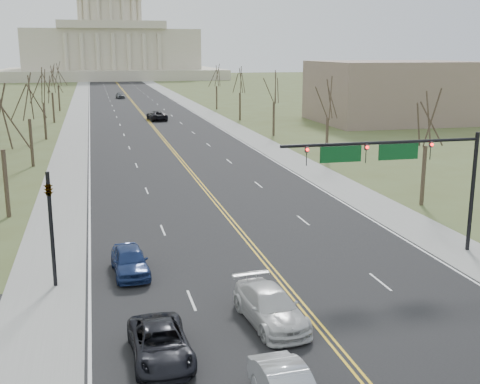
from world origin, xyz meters
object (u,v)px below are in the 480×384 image
car_far_sb (120,95)px  car_far_nb (157,115)px  car_sb_outer_lead (160,344)px  car_sb_outer_second (130,261)px  car_sb_inner_second (270,307)px  signal_mast (397,160)px  signal_left (51,216)px

car_far_sb → car_far_nb: bearing=-92.9°
car_sb_outer_lead → car_far_nb: (8.62, 82.67, 0.15)m
car_sb_outer_lead → car_sb_outer_second: bearing=91.7°
car_sb_outer_lead → car_sb_inner_second: size_ratio=0.92×
car_sb_inner_second → car_sb_outer_second: (-5.66, 7.53, -0.01)m
signal_mast → car_sb_outer_second: bearing=177.1°
car_sb_outer_second → signal_mast: bearing=-6.2°
signal_mast → signal_left: 19.06m
car_sb_outer_lead → signal_left: bearing=114.8°
signal_left → car_sb_outer_lead: size_ratio=1.24×
signal_left → car_sb_inner_second: bearing=-35.5°
signal_left → car_sb_outer_second: size_ratio=1.34×
car_sb_inner_second → car_far_nb: car_far_nb is taller
signal_left → car_far_sb: (9.20, 123.63, -2.94)m
signal_mast → car_sb_inner_second: 12.64m
signal_mast → car_sb_outer_second: (-15.09, 0.76, -4.99)m
signal_left → car_sb_outer_lead: signal_left is taller
car_sb_outer_lead → car_sb_outer_second: car_sb_outer_second is taller
car_sb_inner_second → car_far_sb: 130.41m
car_sb_outer_lead → car_far_sb: 132.60m
signal_left → car_far_nb: (13.03, 73.79, -2.88)m
car_far_nb → car_far_sb: bearing=-91.9°
car_sb_outer_lead → car_sb_outer_second: size_ratio=1.08×
signal_left → car_far_sb: signal_left is taller
signal_left → car_sb_inner_second: (9.51, -6.77, -2.93)m
car_sb_inner_second → car_far_nb: 80.64m
car_sb_inner_second → car_far_nb: bearing=81.7°
signal_left → car_sb_outer_second: bearing=11.2°
car_sb_outer_lead → signal_mast: bearing=29.7°
car_sb_outer_lead → car_far_sb: bearing=86.2°
signal_left → car_sb_outer_second: 4.90m
signal_mast → car_far_sb: size_ratio=2.71×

